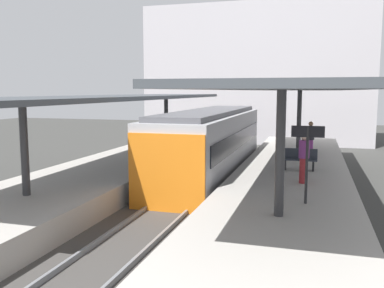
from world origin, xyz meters
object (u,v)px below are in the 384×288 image
(passenger_mid_platform, at_px, (310,139))
(passenger_near_bench, at_px, (304,158))
(commuter_train, at_px, (210,144))
(platform_sign, at_px, (307,147))
(platform_bench, at_px, (299,159))

(passenger_mid_platform, bearing_deg, passenger_near_bench, -91.40)
(commuter_train, bearing_deg, platform_sign, -56.32)
(commuter_train, relative_size, platform_bench, 8.63)
(platform_sign, distance_m, passenger_mid_platform, 8.70)
(platform_bench, relative_size, passenger_mid_platform, 0.81)
(commuter_train, xyz_separation_m, passenger_near_bench, (4.29, -3.94, 0.16))
(passenger_mid_platform, bearing_deg, platform_bench, -96.17)
(platform_bench, distance_m, passenger_mid_platform, 3.52)
(platform_sign, height_order, passenger_mid_platform, platform_sign)
(platform_sign, relative_size, passenger_near_bench, 1.29)
(platform_bench, xyz_separation_m, passenger_near_bench, (0.23, -2.48, 0.43))
(passenger_near_bench, relative_size, passenger_mid_platform, 0.99)
(platform_sign, bearing_deg, platform_bench, 94.08)
(platform_bench, bearing_deg, passenger_near_bench, -84.70)
(passenger_near_bench, bearing_deg, commuter_train, 137.50)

